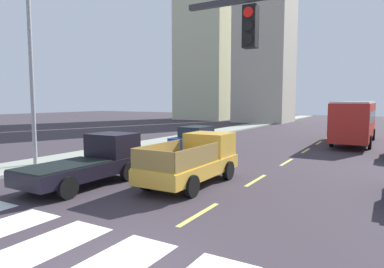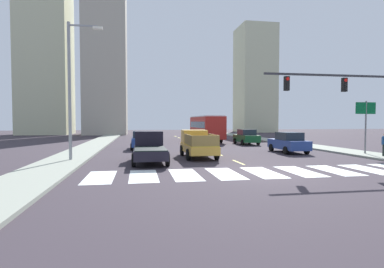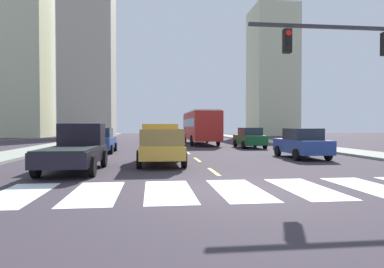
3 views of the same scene
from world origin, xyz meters
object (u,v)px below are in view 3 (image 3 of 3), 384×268
object	(u,v)px
pickup_stakebed	(161,144)
sedan_near_left	(100,140)
city_bus	(200,125)
sedan_mid	(250,138)
sedan_far	(302,143)
pickup_dark	(77,148)

from	to	relation	value
pickup_stakebed	sedan_near_left	world-z (taller)	pickup_stakebed
city_bus	sedan_near_left	distance (m)	13.42
city_bus	sedan_near_left	bearing A→B (deg)	-129.42
pickup_stakebed	sedan_mid	world-z (taller)	pickup_stakebed
pickup_stakebed	sedan_far	distance (m)	8.33
sedan_mid	sedan_near_left	distance (m)	12.49
city_bus	sedan_mid	world-z (taller)	city_bus
pickup_stakebed	city_bus	size ratio (longest dim) A/B	0.48
sedan_mid	pickup_dark	bearing A→B (deg)	-129.21
pickup_dark	sedan_near_left	world-z (taller)	pickup_dark
sedan_mid	sedan_near_left	size ratio (longest dim) A/B	1.00
pickup_dark	city_bus	bearing A→B (deg)	71.14
pickup_dark	sedan_far	size ratio (longest dim) A/B	1.18
pickup_dark	sedan_far	world-z (taller)	pickup_dark
pickup_stakebed	sedan_mid	bearing A→B (deg)	57.78
pickup_dark	sedan_mid	bearing A→B (deg)	53.21
city_bus	sedan_far	size ratio (longest dim) A/B	2.45
sedan_mid	sedan_near_left	xyz separation A→B (m)	(-11.83, -4.01, 0.00)
sedan_far	sedan_near_left	world-z (taller)	same
city_bus	pickup_stakebed	bearing A→B (deg)	-104.30
city_bus	sedan_far	bearing A→B (deg)	-76.96
sedan_mid	city_bus	bearing A→B (deg)	118.68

